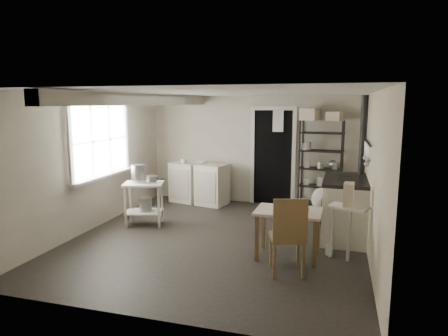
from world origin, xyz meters
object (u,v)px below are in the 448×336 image
(prep_table, at_px, (144,203))
(base_cabinets, at_px, (199,182))
(flour_sack, at_px, (322,200))
(work_table, at_px, (288,231))
(shelf_rack, at_px, (321,163))
(stove, at_px, (345,211))
(chair, at_px, (287,236))
(stockpot, at_px, (139,172))

(prep_table, bearing_deg, base_cabinets, 77.73)
(base_cabinets, bearing_deg, flour_sack, 12.32)
(work_table, bearing_deg, shelf_rack, 83.90)
(work_table, bearing_deg, stove, 55.04)
(base_cabinets, height_order, chair, chair)
(prep_table, height_order, work_table, prep_table)
(work_table, bearing_deg, flour_sack, 82.40)
(stockpot, distance_m, shelf_rack, 3.60)
(prep_table, xyz_separation_m, shelf_rack, (2.93, 1.97, 0.55))
(stockpot, distance_m, stove, 3.54)
(prep_table, distance_m, shelf_rack, 3.57)
(stove, bearing_deg, prep_table, -174.30)
(stove, xyz_separation_m, chair, (-0.71, -1.62, 0.05))
(work_table, relative_size, flour_sack, 1.86)
(shelf_rack, distance_m, work_table, 2.86)
(shelf_rack, bearing_deg, chair, -88.08)
(prep_table, relative_size, stove, 0.62)
(stockpot, height_order, chair, stockpot)
(prep_table, bearing_deg, shelf_rack, 33.83)
(prep_table, xyz_separation_m, flour_sack, (2.98, 1.79, -0.16))
(shelf_rack, relative_size, chair, 1.78)
(stockpot, height_order, flour_sack, stockpot)
(stockpot, bearing_deg, work_table, -16.97)
(stockpot, height_order, work_table, stockpot)
(stockpot, distance_m, chair, 3.13)
(shelf_rack, relative_size, flour_sack, 3.75)
(shelf_rack, height_order, flour_sack, shelf_rack)
(shelf_rack, height_order, stove, shelf_rack)
(stockpot, bearing_deg, shelf_rack, 32.76)
(chair, distance_m, flour_sack, 3.16)
(stockpot, bearing_deg, stove, 4.32)
(base_cabinets, relative_size, work_table, 1.47)
(prep_table, distance_m, stockpot, 0.55)
(stove, bearing_deg, shelf_rack, 106.56)
(chair, bearing_deg, stockpot, 137.55)
(base_cabinets, relative_size, shelf_rack, 0.73)
(shelf_rack, bearing_deg, stockpot, -141.11)
(shelf_rack, bearing_deg, stove, -68.28)
(stove, bearing_deg, base_cabinets, 154.27)
(flour_sack, bearing_deg, shelf_rack, 106.48)
(stockpot, distance_m, work_table, 2.91)
(stockpot, relative_size, stove, 0.22)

